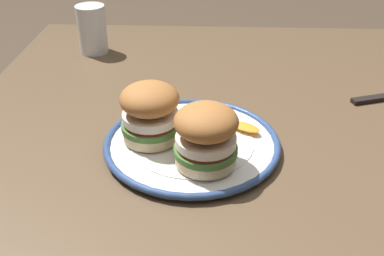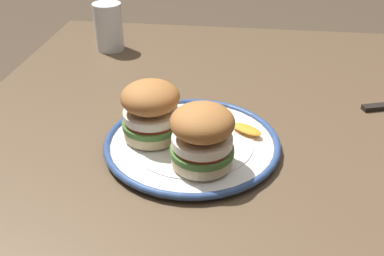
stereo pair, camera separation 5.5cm
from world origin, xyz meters
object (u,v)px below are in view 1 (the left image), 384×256
dining_table (222,172)px  sandwich_half_right (150,111)px  dinner_plate (192,143)px  sandwich_half_left (206,135)px  drinking_glass (93,33)px

dining_table → sandwich_half_right: size_ratio=8.17×
dinner_plate → sandwich_half_right: size_ratio=2.18×
dining_table → sandwich_half_left: (-0.14, 0.03, 0.17)m
sandwich_half_left → sandwich_half_right: (0.07, 0.09, 0.00)m
drinking_glass → sandwich_half_left: bearing=-149.4°
drinking_glass → dinner_plate: bearing=-148.0°
dining_table → drinking_glass: 0.51m
dining_table → sandwich_half_right: sandwich_half_right is taller
sandwich_half_left → drinking_glass: 0.58m
dining_table → sandwich_half_left: bearing=166.5°
sandwich_half_right → dining_table: bearing=-62.5°
sandwich_half_right → sandwich_half_left: bearing=-126.3°
dining_table → sandwich_half_right: (-0.07, 0.13, 0.17)m
dinner_plate → dining_table: bearing=-39.2°
dinner_plate → drinking_glass: bearing=32.0°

